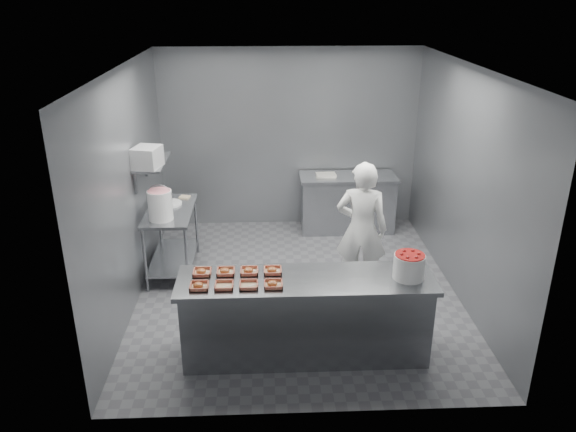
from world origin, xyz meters
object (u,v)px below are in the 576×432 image
at_px(tray_6, 249,271).
at_px(tray_4, 202,272).
at_px(tray_1, 224,285).
at_px(tray_3, 273,284).
at_px(appliance, 147,157).
at_px(tray_5, 225,271).
at_px(strawberry_tub, 409,265).
at_px(back_counter, 347,203).
at_px(prep_table, 172,231).
at_px(tray_2, 249,285).
at_px(tray_7, 272,270).
at_px(worker, 362,229).
at_px(service_counter, 305,316).
at_px(tray_0, 199,286).
at_px(glaze_bucket, 160,204).

bearing_deg(tray_6, tray_4, 180.00).
distance_m(tray_1, tray_3, 0.48).
bearing_deg(appliance, tray_1, -47.83).
relative_size(tray_5, strawberry_tub, 0.60).
bearing_deg(tray_3, tray_4, 158.31).
bearing_deg(back_counter, tray_3, -109.98).
xyz_separation_m(tray_1, tray_4, (-0.24, 0.29, 0.00)).
xyz_separation_m(prep_table, tray_1, (0.84, -2.09, 0.33)).
distance_m(tray_2, tray_5, 0.38).
distance_m(tray_7, worker, 1.60).
height_order(tray_6, appliance, appliance).
height_order(service_counter, tray_0, tray_0).
height_order(prep_table, tray_2, tray_2).
xyz_separation_m(tray_6, tray_7, (0.24, 0.00, 0.00)).
distance_m(tray_0, tray_6, 0.56).
relative_size(service_counter, back_counter, 1.73).
relative_size(tray_4, appliance, 0.55).
bearing_deg(tray_3, tray_1, 180.00).
height_order(tray_4, tray_5, same).
bearing_deg(tray_0, tray_5, 50.03).
relative_size(prep_table, appliance, 3.51).
relative_size(prep_table, glaze_bucket, 2.58).
bearing_deg(tray_3, prep_table, 122.16).
relative_size(back_counter, tray_7, 8.01).
bearing_deg(prep_table, strawberry_tub, -36.49).
bearing_deg(appliance, tray_6, -37.76).
relative_size(back_counter, appliance, 4.39).
height_order(tray_1, tray_6, tray_6).
bearing_deg(tray_3, tray_5, 149.18).
bearing_deg(back_counter, tray_5, -118.88).
bearing_deg(back_counter, tray_6, -115.38).
distance_m(service_counter, tray_0, 1.16).
xyz_separation_m(tray_2, glaze_bucket, (-1.13, 1.76, 0.18)).
bearing_deg(service_counter, tray_4, 172.26).
relative_size(tray_1, strawberry_tub, 0.60).
distance_m(tray_2, tray_7, 0.37).
distance_m(tray_2, tray_4, 0.56).
bearing_deg(prep_table, tray_1, -68.15).
bearing_deg(worker, tray_1, 56.46).
bearing_deg(strawberry_tub, tray_6, 173.80).
bearing_deg(appliance, glaze_bucket, -14.73).
height_order(tray_1, worker, worker).
distance_m(tray_4, worker, 2.16).
height_order(tray_2, glaze_bucket, glaze_bucket).
bearing_deg(tray_2, tray_3, -0.00).
distance_m(tray_0, strawberry_tub, 2.09).
height_order(prep_table, tray_4, tray_4).
xyz_separation_m(tray_2, strawberry_tub, (1.60, 0.11, 0.12)).
relative_size(back_counter, strawberry_tub, 4.78).
xyz_separation_m(tray_6, worker, (1.35, 1.14, -0.06)).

